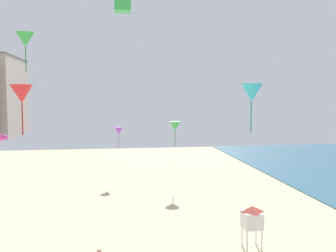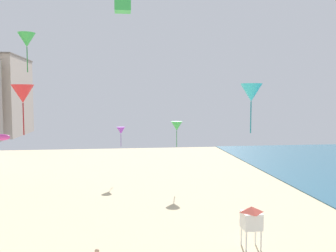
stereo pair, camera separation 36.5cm
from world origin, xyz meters
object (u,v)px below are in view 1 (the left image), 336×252
Objects in this scene: kite_cyan_delta at (251,93)px; kite_red_delta at (22,94)px; kite_purple_delta at (119,131)px; kite_green_delta at (175,126)px; lifeguard_stand at (252,218)px; kite_green_delta_2 at (25,40)px.

kite_cyan_delta is 0.84× the size of kite_red_delta.
kite_green_delta is at bearing -33.04° from kite_purple_delta.
kite_cyan_delta is (0.43, 1.59, 7.52)m from lifeguard_stand.
kite_green_delta is at bearing 105.15° from lifeguard_stand.
kite_purple_delta is 6.96m from kite_green_delta.
lifeguard_stand is at bearing -26.15° from kite_red_delta.
kite_cyan_delta is 16.28m from kite_red_delta.
kite_purple_delta is 0.82× the size of kite_green_delta.
kite_purple_delta is at bearing 62.29° from kite_red_delta.
kite_red_delta is at bearing 159.55° from kite_cyan_delta.
lifeguard_stand is 17.55m from kite_green_delta.
lifeguard_stand is 22.37m from kite_purple_delta.
kite_green_delta is at bearing 98.97° from kite_cyan_delta.
kite_purple_delta is 15.65m from kite_red_delta.
kite_cyan_delta is at bearing -28.25° from kite_green_delta_2.
kite_cyan_delta reaches higher than kite_purple_delta.
lifeguard_stand is at bearing -83.30° from kite_green_delta.
kite_red_delta is at bearing -84.54° from kite_green_delta_2.
kite_red_delta reaches higher than kite_purple_delta.
kite_green_delta_2 is at bearing 151.75° from kite_cyan_delta.
kite_green_delta is 0.86× the size of kite_cyan_delta.
kite_purple_delta is 15.40m from kite_green_delta_2.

